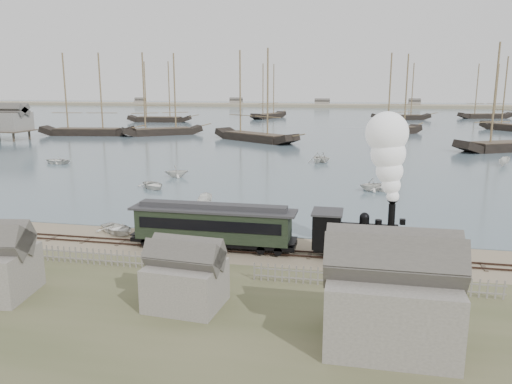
# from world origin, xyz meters

# --- Properties ---
(ground) EXTENTS (600.00, 600.00, 0.00)m
(ground) POSITION_xyz_m (0.00, 0.00, 0.00)
(ground) COLOR gray
(ground) RESTS_ON ground
(harbor_water) EXTENTS (600.00, 336.00, 0.06)m
(harbor_water) POSITION_xyz_m (0.00, 170.00, 0.03)
(harbor_water) COLOR #4B5E6B
(harbor_water) RESTS_ON ground
(rail_track) EXTENTS (120.00, 1.80, 0.16)m
(rail_track) POSITION_xyz_m (0.00, -2.00, 0.04)
(rail_track) COLOR #37251E
(rail_track) RESTS_ON ground
(picket_fence_west) EXTENTS (19.00, 0.10, 1.20)m
(picket_fence_west) POSITION_xyz_m (-6.50, -7.00, 0.00)
(picket_fence_west) COLOR slate
(picket_fence_west) RESTS_ON ground
(picket_fence_east) EXTENTS (15.00, 0.10, 1.20)m
(picket_fence_east) POSITION_xyz_m (12.50, -7.50, 0.00)
(picket_fence_east) COLOR slate
(picket_fence_east) RESTS_ON ground
(shed_mid) EXTENTS (4.00, 3.50, 3.60)m
(shed_mid) POSITION_xyz_m (2.00, -12.00, 0.00)
(shed_mid) COLOR slate
(shed_mid) RESTS_ON ground
(shed_right) EXTENTS (6.00, 5.00, 5.10)m
(shed_right) POSITION_xyz_m (13.00, -14.00, 0.00)
(shed_right) COLOR slate
(shed_right) RESTS_ON ground
(far_spit) EXTENTS (500.00, 20.00, 1.80)m
(far_spit) POSITION_xyz_m (0.00, 250.00, 0.00)
(far_spit) COLOR tan
(far_spit) RESTS_ON ground
(locomotive) EXTENTS (8.14, 3.04, 10.15)m
(locomotive) POSITION_xyz_m (12.87, -2.00, 4.67)
(locomotive) COLOR black
(locomotive) RESTS_ON ground
(passenger_coach) EXTENTS (12.66, 2.44, 3.07)m
(passenger_coach) POSITION_xyz_m (0.64, -2.00, 1.96)
(passenger_coach) COLOR black
(passenger_coach) RESTS_ON ground
(beached_dinghy) EXTENTS (4.26, 4.62, 0.78)m
(beached_dinghy) POSITION_xyz_m (-8.47, 0.36, 0.39)
(beached_dinghy) COLOR silver
(beached_dinghy) RESTS_ON ground
(rowboat_0) EXTENTS (4.97, 4.99, 0.85)m
(rowboat_0) POSITION_xyz_m (-12.87, 18.17, 0.49)
(rowboat_0) COLOR silver
(rowboat_0) RESTS_ON harbor_water
(rowboat_1) EXTENTS (3.65, 3.89, 1.65)m
(rowboat_1) POSITION_xyz_m (-12.76, 25.84, 0.89)
(rowboat_1) COLOR silver
(rowboat_1) RESTS_ON harbor_water
(rowboat_2) EXTENTS (3.87, 1.95, 1.43)m
(rowboat_2) POSITION_xyz_m (-3.67, 9.39, 0.77)
(rowboat_2) COLOR silver
(rowboat_2) RESTS_ON harbor_water
(rowboat_3) EXTENTS (3.42, 4.20, 0.77)m
(rowboat_3) POSITION_xyz_m (14.20, 22.31, 0.44)
(rowboat_3) COLOR silver
(rowboat_3) RESTS_ON harbor_water
(rowboat_4) EXTENTS (3.77, 3.91, 1.58)m
(rowboat_4) POSITION_xyz_m (12.83, 22.07, 0.85)
(rowboat_4) COLOR silver
(rowboat_4) RESTS_ON harbor_water
(rowboat_5) EXTENTS (3.59, 2.68, 1.31)m
(rowboat_5) POSITION_xyz_m (33.29, 45.40, 0.71)
(rowboat_5) COLOR silver
(rowboat_5) RESTS_ON harbor_water
(rowboat_6) EXTENTS (3.78, 4.80, 0.90)m
(rowboat_6) POSITION_xyz_m (-35.77, 33.46, 0.51)
(rowboat_6) COLOR silver
(rowboat_6) RESTS_ON harbor_water
(rowboat_7) EXTENTS (3.53, 3.12, 1.74)m
(rowboat_7) POSITION_xyz_m (4.80, 42.45, 0.93)
(rowboat_7) COLOR silver
(rowboat_7) RESTS_ON harbor_water
(rowboat_8) EXTENTS (4.18, 4.24, 1.69)m
(rowboat_8) POSITION_xyz_m (5.58, 43.14, 0.91)
(rowboat_8) COLOR silver
(rowboat_8) RESTS_ON harbor_water
(schooner_0) EXTENTS (23.43, 8.56, 20.00)m
(schooner_0) POSITION_xyz_m (-54.77, 75.80, 10.06)
(schooner_0) COLOR black
(schooner_0) RESTS_ON harbor_water
(schooner_1) EXTENTS (18.77, 15.18, 20.00)m
(schooner_1) POSITION_xyz_m (-36.76, 80.07, 10.06)
(schooner_1) COLOR black
(schooner_1) RESTS_ON harbor_water
(schooner_2) EXTENTS (21.91, 17.71, 20.00)m
(schooner_2) POSITION_xyz_m (-11.48, 71.57, 10.06)
(schooner_2) COLOR black
(schooner_2) RESTS_ON harbor_water
(schooner_3) EXTENTS (14.10, 15.25, 20.00)m
(schooner_3) POSITION_xyz_m (20.45, 93.82, 10.06)
(schooner_3) COLOR black
(schooner_3) RESTS_ON harbor_water
(schooner_6) EXTENTS (21.53, 6.92, 20.00)m
(schooner_6) POSITION_xyz_m (-54.83, 121.95, 10.06)
(schooner_6) COLOR black
(schooner_6) RESTS_ON harbor_water
(schooner_7) EXTENTS (11.39, 20.23, 20.00)m
(schooner_7) POSITION_xyz_m (-22.25, 148.55, 10.06)
(schooner_7) COLOR black
(schooner_7) RESTS_ON harbor_water
(schooner_8) EXTENTS (21.25, 9.16, 20.00)m
(schooner_8) POSITION_xyz_m (25.58, 150.22, 10.06)
(schooner_8) COLOR black
(schooner_8) RESTS_ON harbor_water
(schooner_9) EXTENTS (20.58, 10.38, 20.00)m
(schooner_9) POSITION_xyz_m (57.05, 164.20, 10.06)
(schooner_9) COLOR black
(schooner_9) RESTS_ON harbor_water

